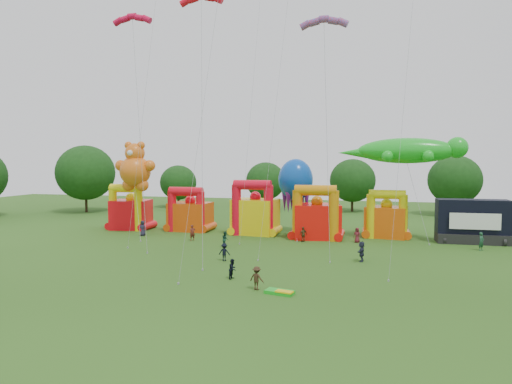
% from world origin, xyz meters
% --- Properties ---
extents(ground, '(160.00, 160.00, 0.00)m').
position_xyz_m(ground, '(0.00, 0.00, 0.00)').
color(ground, '#284E16').
rests_on(ground, ground).
extents(tree_ring, '(126.47, 128.60, 12.07)m').
position_xyz_m(tree_ring, '(-1.21, 0.63, 6.26)').
color(tree_ring, '#352314').
rests_on(tree_ring, ground).
extents(bouncy_castle_0, '(5.38, 4.56, 6.22)m').
position_xyz_m(bouncy_castle_0, '(-20.24, 27.87, 2.37)').
color(bouncy_castle_0, red).
rests_on(bouncy_castle_0, ground).
extents(bouncy_castle_1, '(5.34, 4.39, 5.90)m').
position_xyz_m(bouncy_castle_1, '(-11.91, 28.67, 2.24)').
color(bouncy_castle_1, '#D7450B').
rests_on(bouncy_castle_1, ground).
extents(bouncy_castle_2, '(5.78, 4.87, 6.94)m').
position_xyz_m(bouncy_castle_2, '(-2.76, 27.96, 2.63)').
color(bouncy_castle_2, yellow).
rests_on(bouncy_castle_2, ground).
extents(bouncy_castle_3, '(6.16, 5.30, 6.50)m').
position_xyz_m(bouncy_castle_3, '(5.22, 26.66, 2.46)').
color(bouncy_castle_3, red).
rests_on(bouncy_castle_3, ground).
extents(bouncy_castle_4, '(5.31, 4.52, 5.87)m').
position_xyz_m(bouncy_castle_4, '(13.35, 29.55, 2.24)').
color(bouncy_castle_4, '#DF540C').
rests_on(bouncy_castle_4, ground).
extents(stage_trailer, '(7.74, 3.15, 4.99)m').
position_xyz_m(stage_trailer, '(22.69, 28.09, 2.40)').
color(stage_trailer, black).
rests_on(stage_trailer, ground).
extents(teddy_bear_kite, '(6.48, 7.64, 11.86)m').
position_xyz_m(teddy_bear_kite, '(-16.70, 23.32, 5.11)').
color(teddy_bear_kite, orange).
rests_on(teddy_bear_kite, ground).
extents(gecko_kite, '(14.52, 5.24, 12.11)m').
position_xyz_m(gecko_kite, '(15.82, 27.66, 8.55)').
color(gecko_kite, green).
rests_on(gecko_kite, ground).
extents(octopus_kite, '(4.47, 9.33, 9.65)m').
position_xyz_m(octopus_kite, '(2.15, 29.91, 5.32)').
color(octopus_kite, '#0B45AC').
rests_on(octopus_kite, ground).
extents(parafoil_kites, '(25.80, 11.63, 27.24)m').
position_xyz_m(parafoil_kites, '(-6.36, 14.60, 12.94)').
color(parafoil_kites, red).
rests_on(parafoil_kites, ground).
extents(diamond_kites, '(29.12, 23.49, 42.18)m').
position_xyz_m(diamond_kites, '(-0.80, 16.17, 16.53)').
color(diamond_kites, red).
rests_on(diamond_kites, ground).
extents(folded_kite_bundle, '(2.17, 1.42, 0.31)m').
position_xyz_m(folded_kite_bundle, '(5.40, 3.21, 0.14)').
color(folded_kite_bundle, green).
rests_on(folded_kite_bundle, ground).
extents(spectator_0, '(1.04, 0.78, 1.92)m').
position_xyz_m(spectator_0, '(-15.91, 23.19, 0.96)').
color(spectator_0, '#212036').
rests_on(spectator_0, ground).
extents(spectator_1, '(0.80, 0.77, 1.84)m').
position_xyz_m(spectator_1, '(-8.65, 21.61, 0.92)').
color(spectator_1, '#5C211A').
rests_on(spectator_1, ground).
extents(spectator_2, '(1.00, 1.05, 1.72)m').
position_xyz_m(spectator_2, '(-3.70, 18.72, 0.86)').
color(spectator_2, '#1B4332').
rests_on(spectator_2, ground).
extents(spectator_3, '(1.10, 0.66, 1.67)m').
position_xyz_m(spectator_3, '(-1.68, 12.25, 0.83)').
color(spectator_3, black).
rests_on(spectator_3, ground).
extents(spectator_4, '(1.03, 1.04, 1.76)m').
position_xyz_m(spectator_4, '(4.03, 23.90, 0.88)').
color(spectator_4, '#473A1C').
rests_on(spectator_4, ground).
extents(spectator_5, '(0.75, 1.80, 1.89)m').
position_xyz_m(spectator_5, '(10.72, 15.11, 0.94)').
color(spectator_5, '#23263A').
rests_on(spectator_5, ground).
extents(spectator_6, '(0.98, 0.81, 1.71)m').
position_xyz_m(spectator_6, '(10.03, 25.00, 0.86)').
color(spectator_6, maroon).
rests_on(spectator_6, ground).
extents(spectator_7, '(0.81, 0.82, 1.91)m').
position_xyz_m(spectator_7, '(22.71, 23.51, 0.95)').
color(spectator_7, '#1C472E').
rests_on(spectator_7, ground).
extents(spectator_8, '(0.72, 0.86, 1.59)m').
position_xyz_m(spectator_8, '(0.96, 6.30, 0.80)').
color(spectator_8, black).
rests_on(spectator_8, ground).
extents(spectator_9, '(1.25, 0.94, 1.72)m').
position_xyz_m(spectator_9, '(3.55, 3.79, 0.86)').
color(spectator_9, '#362415').
rests_on(spectator_9, ground).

